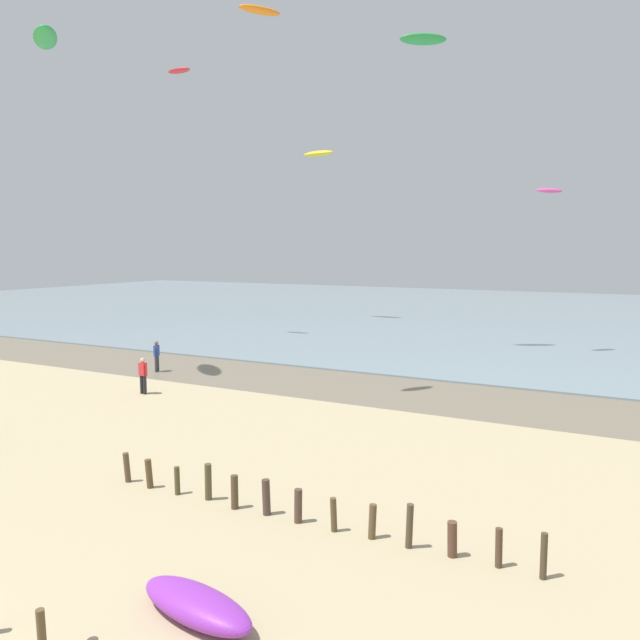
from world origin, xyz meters
TOP-DOWN VIEW (x-y plane):
  - wet_sand_strip at (0.00, 23.49)m, footprint 120.00×6.41m
  - sea at (0.00, 61.69)m, footprint 160.00×70.00m
  - groyne_mid at (3.15, 9.06)m, footprint 11.72×0.35m
  - person_nearest_camera at (-9.93, 17.61)m, footprint 0.57×0.26m
  - person_mid_beach at (-13.03, 21.93)m, footprint 0.34×0.53m
  - grounded_kite at (3.65, 4.64)m, footprint 2.83×1.43m
  - kite_aloft_0 at (-2.49, 35.01)m, footprint 3.06×2.39m
  - kite_aloft_2 at (4.97, 37.78)m, footprint 1.78×1.81m
  - kite_aloft_4 at (-4.48, 19.49)m, footprint 1.55×1.92m
  - kite_aloft_6 at (-16.76, 48.03)m, footprint 3.34×1.48m
  - kite_aloft_7 at (-16.51, 18.47)m, footprint 3.43×3.25m
  - kite_aloft_8 at (-20.19, 32.90)m, footprint 1.97×0.69m

SIDE VIEW (x-z plane):
  - wet_sand_strip at x=0.00m, z-range 0.00..0.01m
  - sea at x=0.00m, z-range 0.00..0.10m
  - grounded_kite at x=3.65m, z-range 0.00..0.54m
  - groyne_mid at x=3.15m, z-range -0.09..0.97m
  - person_nearest_camera at x=-9.93m, z-range 0.06..1.77m
  - person_mid_beach at x=-13.03m, z-range 0.06..1.77m
  - kite_aloft_2 at x=4.97m, z-range 10.15..10.56m
  - kite_aloft_6 at x=-16.76m, z-range 15.09..15.81m
  - kite_aloft_4 at x=-4.48m, z-range 16.63..16.96m
  - kite_aloft_7 at x=-16.51m, z-range 16.81..17.58m
  - kite_aloft_8 at x=-20.19m, z-range 19.36..19.78m
  - kite_aloft_0 at x=-2.49m, z-range 19.31..20.13m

